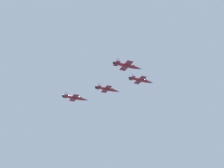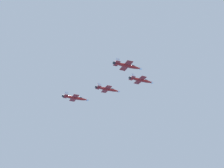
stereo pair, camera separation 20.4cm
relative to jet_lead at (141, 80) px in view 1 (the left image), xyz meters
name	(u,v)px [view 1 (the left image)]	position (x,y,z in m)	size (l,w,h in m)	color
jet_lead	(141,80)	(0.00, 0.00, 0.00)	(17.04, 11.36, 3.82)	red
jet_left_wingman	(108,89)	(21.43, -5.91, -3.25)	(16.74, 11.13, 3.74)	red
jet_right_wingman	(127,66)	(9.29, 20.20, -1.37)	(17.61, 11.68, 3.92)	red
jet_left_outer	(75,98)	(42.86, -11.83, -6.57)	(17.59, 11.68, 3.92)	red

